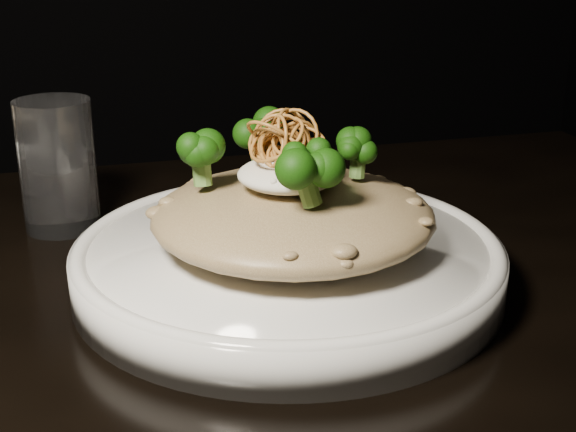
# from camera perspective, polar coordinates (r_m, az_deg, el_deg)

# --- Properties ---
(table) EXTENTS (1.10, 0.80, 0.75)m
(table) POSITION_cam_1_polar(r_m,az_deg,el_deg) (0.59, -6.95, -15.00)
(table) COLOR black
(table) RESTS_ON ground
(plate) EXTENTS (0.32, 0.32, 0.03)m
(plate) POSITION_cam_1_polar(r_m,az_deg,el_deg) (0.60, 0.00, -3.43)
(plate) COLOR silver
(plate) RESTS_ON table
(risotto) EXTENTS (0.21, 0.21, 0.05)m
(risotto) POSITION_cam_1_polar(r_m,az_deg,el_deg) (0.59, 0.36, 0.05)
(risotto) COLOR brown
(risotto) RESTS_ON plate
(broccoli) EXTENTS (0.15, 0.15, 0.05)m
(broccoli) POSITION_cam_1_polar(r_m,az_deg,el_deg) (0.57, -0.65, 4.82)
(broccoli) COLOR black
(broccoli) RESTS_ON risotto
(cheese) EXTENTS (0.07, 0.07, 0.02)m
(cheese) POSITION_cam_1_polar(r_m,az_deg,el_deg) (0.57, -0.03, 2.97)
(cheese) COLOR silver
(cheese) RESTS_ON risotto
(shallots) EXTENTS (0.07, 0.07, 0.04)m
(shallots) POSITION_cam_1_polar(r_m,az_deg,el_deg) (0.57, -0.60, 6.25)
(shallots) COLOR brown
(shallots) RESTS_ON cheese
(drinking_glass) EXTENTS (0.07, 0.07, 0.12)m
(drinking_glass) POSITION_cam_1_polar(r_m,az_deg,el_deg) (0.73, -16.06, 3.48)
(drinking_glass) COLOR white
(drinking_glass) RESTS_ON table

